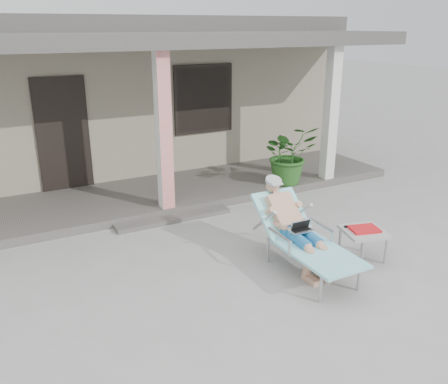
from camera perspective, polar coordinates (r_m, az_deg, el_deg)
ground at (r=6.54m, az=0.17°, el=-9.01°), size 60.00×60.00×0.00m
house at (r=11.97m, az=-14.99°, el=11.84°), size 10.40×5.40×3.30m
porch_deck at (r=9.04m, az=-8.84°, el=-0.46°), size 10.00×2.00×0.15m
porch_overhang at (r=8.47m, az=-9.69°, el=16.96°), size 10.00×2.30×2.85m
porch_step at (r=8.05m, az=-6.07°, el=-3.17°), size 2.00×0.30×0.07m
lounger at (r=6.35m, az=9.04°, el=-2.89°), size 0.70×1.84×1.19m
side_table at (r=6.81m, az=16.47°, el=-4.76°), size 0.67×0.67×0.49m
potted_palm at (r=9.36m, az=7.84°, el=4.53°), size 1.19×1.08×1.17m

